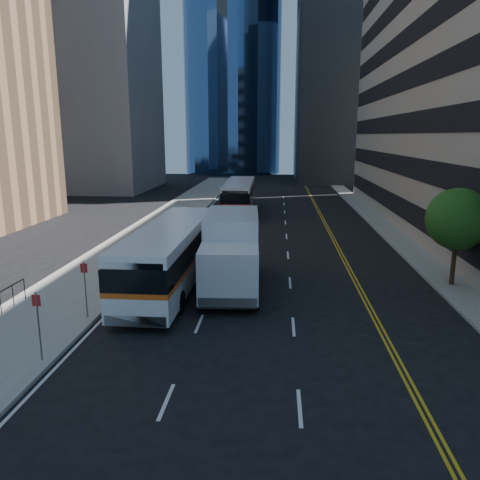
{
  "coord_description": "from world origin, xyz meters",
  "views": [
    {
      "loc": [
        -0.26,
        -16.46,
        7.85
      ],
      "look_at": [
        -2.07,
        5.95,
        2.8
      ],
      "focal_mm": 35.0,
      "sensor_mm": 36.0,
      "label": 1
    }
  ],
  "objects_px": {
    "bus_rear": "(239,195)",
    "street_tree": "(458,219)",
    "box_truck": "(231,251)",
    "bus_front": "(171,254)"
  },
  "relations": [
    {
      "from": "street_tree",
      "to": "box_truck",
      "type": "bearing_deg",
      "value": -174.79
    },
    {
      "from": "street_tree",
      "to": "box_truck",
      "type": "xyz_separation_m",
      "value": [
        -11.6,
        -1.06,
        -1.64
      ]
    },
    {
      "from": "bus_rear",
      "to": "street_tree",
      "type": "bearing_deg",
      "value": -61.63
    },
    {
      "from": "bus_front",
      "to": "bus_rear",
      "type": "relative_size",
      "value": 1.02
    },
    {
      "from": "street_tree",
      "to": "bus_front",
      "type": "relative_size",
      "value": 0.4
    },
    {
      "from": "bus_rear",
      "to": "box_truck",
      "type": "xyz_separation_m",
      "value": [
        1.62,
        -24.7,
        0.25
      ]
    },
    {
      "from": "bus_front",
      "to": "bus_rear",
      "type": "xyz_separation_m",
      "value": [
        1.58,
        24.71,
        -0.03
      ]
    },
    {
      "from": "bus_front",
      "to": "street_tree",
      "type": "bearing_deg",
      "value": 4.56
    },
    {
      "from": "bus_front",
      "to": "box_truck",
      "type": "height_order",
      "value": "box_truck"
    },
    {
      "from": "street_tree",
      "to": "bus_rear",
      "type": "xyz_separation_m",
      "value": [
        -13.21,
        23.64,
        -1.89
      ]
    }
  ]
}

